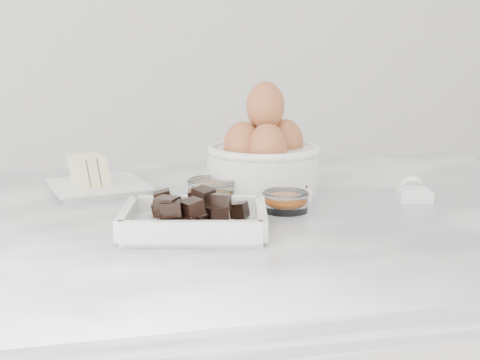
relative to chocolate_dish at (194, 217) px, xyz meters
name	(u,v)px	position (x,y,z in m)	size (l,w,h in m)	color
marble_slab	(232,224)	(0.07, 0.10, -0.04)	(1.20, 0.80, 0.04)	silver
chocolate_dish	(194,217)	(0.00, 0.00, 0.00)	(0.22, 0.18, 0.05)	white
butter_plate	(96,180)	(-0.12, 0.28, 0.00)	(0.18, 0.18, 0.06)	white
sugar_ramekin	(230,168)	(0.11, 0.30, 0.00)	(0.08, 0.08, 0.05)	white
egg_bowl	(264,156)	(0.16, 0.22, 0.04)	(0.19, 0.19, 0.18)	white
honey_bowl	(212,189)	(0.06, 0.17, 0.00)	(0.08, 0.08, 0.03)	white
zest_bowl	(286,201)	(0.15, 0.08, -0.01)	(0.07, 0.07, 0.03)	white
vanilla_spoon	(295,189)	(0.19, 0.16, -0.01)	(0.06, 0.08, 0.04)	white
salt_spoon	(413,192)	(0.37, 0.10, -0.01)	(0.06, 0.07, 0.04)	white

